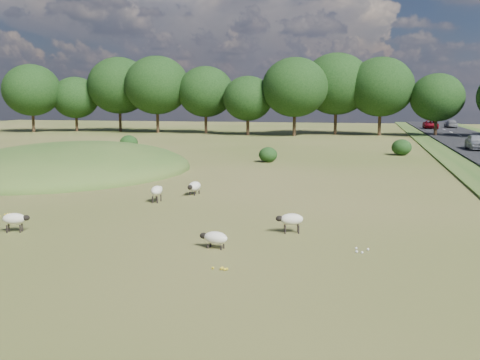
# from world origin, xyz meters

# --- Properties ---
(ground) EXTENTS (160.00, 160.00, 0.00)m
(ground) POSITION_xyz_m (0.00, 20.00, 0.00)
(ground) COLOR #42581B
(ground) RESTS_ON ground
(mound) EXTENTS (16.00, 20.00, 4.00)m
(mound) POSITION_xyz_m (-12.00, 12.00, 0.00)
(mound) COLOR #33561E
(mound) RESTS_ON ground
(treeline) EXTENTS (96.28, 14.66, 11.70)m
(treeline) POSITION_xyz_m (-1.06, 55.44, 6.57)
(treeline) COLOR black
(treeline) RESTS_ON ground
(shrubs) EXTENTS (27.99, 9.84, 1.46)m
(shrubs) POSITION_xyz_m (-1.82, 26.59, 0.70)
(shrubs) COLOR black
(shrubs) RESTS_ON ground
(sheep_1) EXTENTS (0.64, 1.23, 0.69)m
(sheep_1) POSITION_xyz_m (-0.67, 4.89, 0.44)
(sheep_1) COLOR beige
(sheep_1) RESTS_ON ground
(sheep_2) EXTENTS (1.03, 0.55, 0.58)m
(sheep_2) POSITION_xyz_m (3.25, -4.71, 0.36)
(sheep_2) COLOR beige
(sheep_2) RESTS_ON ground
(sheep_3) EXTENTS (1.07, 0.65, 0.74)m
(sheep_3) POSITION_xyz_m (5.40, -2.05, 0.52)
(sheep_3) COLOR beige
(sheep_3) RESTS_ON ground
(sheep_4) EXTENTS (1.05, 0.66, 0.73)m
(sheep_4) POSITION_xyz_m (-4.61, -4.33, 0.51)
(sheep_4) COLOR beige
(sheep_4) RESTS_ON ground
(sheep_5) EXTENTS (0.53, 1.12, 0.80)m
(sheep_5) POSITION_xyz_m (-1.77, 2.52, 0.56)
(sheep_5) COLOR beige
(sheep_5) RESTS_ON ground
(sheep_6) EXTENTS (1.04, 0.66, 0.72)m
(sheep_6) POSITION_xyz_m (-9.62, 4.61, 0.50)
(sheep_6) COLOR beige
(sheep_6) RESTS_ON ground
(car_4) EXTENTS (1.84, 4.53, 1.31)m
(car_4) POSITION_xyz_m (21.90, 78.16, 0.91)
(car_4) COLOR #929599
(car_4) RESTS_ON road
(car_6) EXTENTS (1.74, 4.32, 1.47)m
(car_6) POSITION_xyz_m (18.10, 33.52, 0.99)
(car_6) COLOR #9EA1A5
(car_6) RESTS_ON road
(car_7) EXTENTS (2.25, 4.87, 1.35)m
(car_7) POSITION_xyz_m (18.10, 74.05, 0.93)
(car_7) COLOR maroon
(car_7) RESTS_ON road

